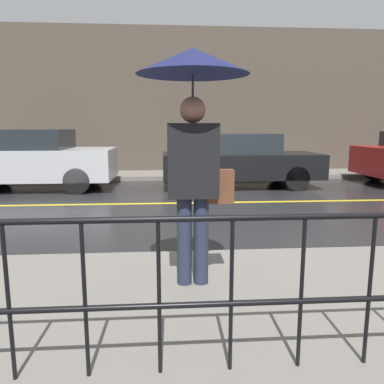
{
  "coord_description": "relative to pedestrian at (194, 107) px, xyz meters",
  "views": [
    {
      "loc": [
        -0.79,
        -7.56,
        1.54
      ],
      "look_at": [
        -0.37,
        -2.0,
        0.58
      ],
      "focal_mm": 35.0,
      "sensor_mm": 36.0,
      "label": 1
    }
  ],
  "objects": [
    {
      "name": "lane_marking",
      "position": [
        0.53,
        4.3,
        -1.71
      ],
      "size": [
        25.2,
        0.12,
        0.01
      ],
      "color": "gold",
      "rests_on": "ground_plane"
    },
    {
      "name": "building_storefront",
      "position": [
        0.53,
        9.51,
        0.67
      ],
      "size": [
        28.0,
        0.3,
        4.76
      ],
      "color": "#4C4238",
      "rests_on": "ground_plane"
    },
    {
      "name": "car_silver",
      "position": [
        -3.56,
        6.4,
        -0.95
      ],
      "size": [
        3.96,
        1.83,
        1.49
      ],
      "color": "#B2B5BA",
      "rests_on": "ground_plane"
    },
    {
      "name": "sidewalk_near",
      "position": [
        0.53,
        -0.3,
        -1.65
      ],
      "size": [
        28.0,
        2.43,
        0.12
      ],
      "color": "slate",
      "rests_on": "ground_plane"
    },
    {
      "name": "pedestrian",
      "position": [
        0.0,
        0.0,
        0.0
      ],
      "size": [
        0.96,
        0.96,
        2.08
      ],
      "rotation": [
        0.0,
        0.0,
        3.14
      ],
      "color": "#23283D",
      "rests_on": "sidewalk_near"
    },
    {
      "name": "railing_foreground",
      "position": [
        0.53,
        -1.26,
        -0.99
      ],
      "size": [
        12.0,
        0.04,
        0.94
      ],
      "color": "black",
      "rests_on": "sidewalk_near"
    },
    {
      "name": "ground_plane",
      "position": [
        0.53,
        4.3,
        -1.71
      ],
      "size": [
        80.0,
        80.0,
        0.0
      ],
      "primitive_type": "plane",
      "color": "#262628"
    },
    {
      "name": "sidewalk_far",
      "position": [
        0.53,
        8.52,
        -1.65
      ],
      "size": [
        28.0,
        1.68,
        0.12
      ],
      "color": "slate",
      "rests_on": "ground_plane"
    },
    {
      "name": "car_black",
      "position": [
        1.7,
        6.4,
        -1.01
      ],
      "size": [
        4.05,
        1.71,
        1.39
      ],
      "color": "black",
      "rests_on": "ground_plane"
    }
  ]
}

